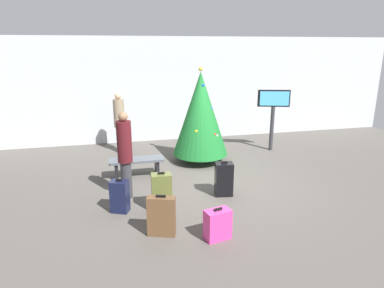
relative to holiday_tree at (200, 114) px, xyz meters
The scene contains 12 objects.
ground_plane 2.09m from the holiday_tree, 96.15° to the right, with size 16.00×16.00×0.00m, color #514C47.
back_wall 2.60m from the holiday_tree, 93.79° to the left, with size 16.00×0.20×3.43m, color #B7BCC1.
holiday_tree is the anchor object (origin of this frame).
flight_info_kiosk 2.47m from the holiday_tree, 12.42° to the left, with size 0.94×0.35×1.87m.
waiting_bench 2.24m from the holiday_tree, 155.88° to the right, with size 1.32×0.44×0.48m.
traveller_0 2.59m from the holiday_tree, 146.64° to the left, with size 0.45×0.45×1.81m.
traveller_1 2.90m from the holiday_tree, 137.63° to the right, with size 0.40×0.40×1.86m.
suitcase_0 3.23m from the holiday_tree, 118.99° to the right, with size 0.40×0.27×0.80m.
suitcase_1 4.08m from the holiday_tree, 114.36° to the right, with size 0.50×0.31×0.74m.
suitcase_2 2.51m from the holiday_tree, 92.03° to the right, with size 0.41×0.31×0.77m.
suitcase_3 3.59m from the holiday_tree, 131.80° to the right, with size 0.40×0.35×0.68m.
suitcase_4 4.15m from the holiday_tree, 100.64° to the right, with size 0.47×0.33×0.56m.
Camera 1 is at (-2.16, -7.16, 3.12)m, focal length 31.68 mm.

